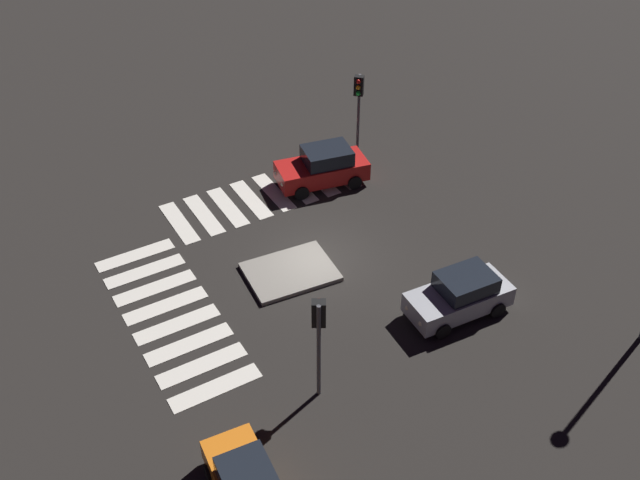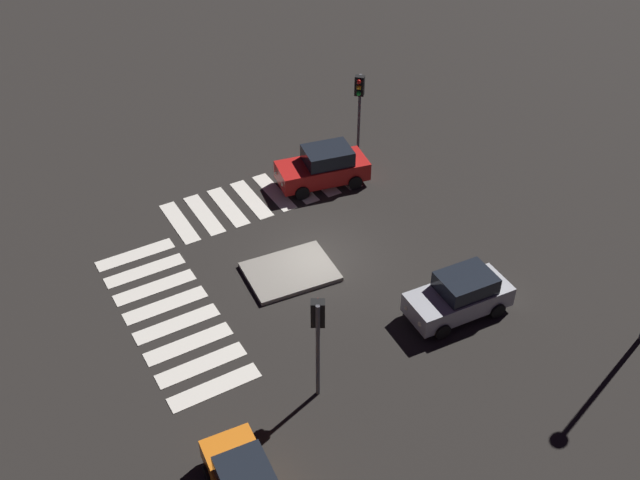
# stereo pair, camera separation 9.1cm
# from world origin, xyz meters

# --- Properties ---
(ground_plane) EXTENTS (80.00, 80.00, 0.00)m
(ground_plane) POSITION_xyz_m (0.00, 0.00, 0.00)
(ground_plane) COLOR black
(traffic_island) EXTENTS (3.65, 2.87, 0.18)m
(traffic_island) POSITION_xyz_m (1.46, 0.17, 0.09)
(traffic_island) COLOR gray
(traffic_island) RESTS_ON ground
(car_silver) EXTENTS (4.04, 2.06, 1.72)m
(car_silver) POSITION_xyz_m (-2.89, 5.23, 0.84)
(car_silver) COLOR #9EA0A5
(car_silver) RESTS_ON ground
(car_red) EXTENTS (4.38, 2.54, 1.82)m
(car_red) POSITION_xyz_m (-2.91, -4.69, 0.89)
(car_red) COLOR red
(car_red) RESTS_ON ground
(traffic_light_north) EXTENTS (0.54, 0.53, 3.98)m
(traffic_light_north) POSITION_xyz_m (3.45, 5.83, 3.02)
(traffic_light_north) COLOR #47474C
(traffic_light_north) RESTS_ON ground
(traffic_light_south) EXTENTS (0.54, 0.53, 4.06)m
(traffic_light_south) POSITION_xyz_m (-5.77, -6.28, 3.08)
(traffic_light_south) COLOR #47474C
(traffic_light_south) RESTS_ON ground
(crosswalk_near) EXTENTS (8.75, 3.20, 0.02)m
(crosswalk_near) POSITION_xyz_m (0.00, -5.19, 0.01)
(crosswalk_near) COLOR silver
(crosswalk_near) RESTS_ON ground
(crosswalk_side) EXTENTS (3.20, 8.75, 0.02)m
(crosswalk_side) POSITION_xyz_m (6.41, 0.00, 0.01)
(crosswalk_side) COLOR silver
(crosswalk_side) RESTS_ON ground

